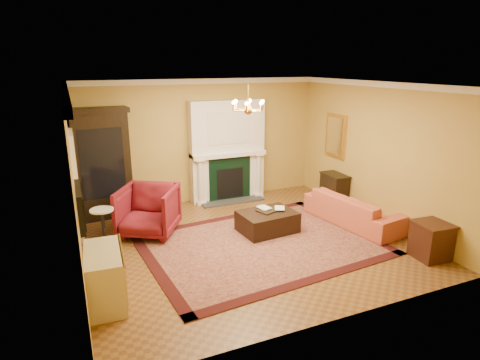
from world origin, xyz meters
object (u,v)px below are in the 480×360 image
coral_sofa (354,204)px  console_table (334,190)px  leather_ottoman (267,221)px  china_cabinet (102,166)px  end_table (431,241)px  wingback_armchair (148,208)px  commode (105,277)px  pedestal_table (103,225)px

coral_sofa → console_table: (0.30, 1.13, -0.06)m
leather_ottoman → china_cabinet: bearing=138.1°
coral_sofa → end_table: 1.86m
leather_ottoman → end_table: bearing=-50.3°
wingback_armchair → end_table: 5.35m
commode → leather_ottoman: (3.30, 1.34, -0.18)m
china_cabinet → commode: bearing=-100.4°
coral_sofa → console_table: bearing=-24.1°
commode → console_table: size_ratio=1.41×
commode → leather_ottoman: size_ratio=0.96×
wingback_armchair → commode: 2.43m
console_table → leather_ottoman: 2.36m
pedestal_table → coral_sofa: size_ratio=0.34×
end_table → console_table: size_ratio=0.83×
console_table → wingback_armchair: bearing=180.0°
china_cabinet → leather_ottoman: 3.83m
coral_sofa → console_table: 1.17m
pedestal_table → console_table: size_ratio=1.01×
console_table → leather_ottoman: console_table is taller
coral_sofa → end_table: size_ratio=3.53×
end_table → leather_ottoman: bearing=134.7°
coral_sofa → leather_ottoman: 1.95m
china_cabinet → leather_ottoman: bearing=-41.9°
console_table → leather_ottoman: size_ratio=0.68×
pedestal_table → coral_sofa: (5.06, -0.89, -0.01)m
console_table → pedestal_table: bearing=-176.7°
commode → console_table: 5.91m
china_cabinet → end_table: bearing=-45.7°
china_cabinet → end_table: size_ratio=3.71×
china_cabinet → commode: 3.66m
end_table → leather_ottoman: size_ratio=0.57×
wingback_armchair → commode: (-1.04, -2.19, -0.15)m
wingback_armchair → leather_ottoman: 2.43m
wingback_armchair → coral_sofa: bearing=14.6°
china_cabinet → wingback_armchair: bearing=-67.6°
end_table → console_table: bearing=88.8°
coral_sofa → leather_ottoman: (-1.91, 0.34, -0.21)m
pedestal_table → console_table: (5.37, 0.23, -0.06)m
console_table → commode: bearing=-158.1°
console_table → end_table: bearing=-90.4°
end_table → leather_ottoman: end_table is taller
end_table → console_table: (0.06, 2.97, 0.06)m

